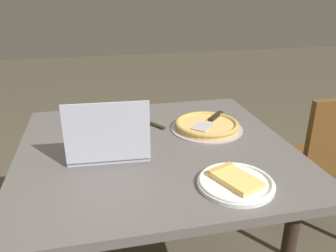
% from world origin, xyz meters
% --- Properties ---
extents(dining_table, '(1.06, 1.11, 0.75)m').
position_xyz_m(dining_table, '(0.00, 0.00, 0.68)').
color(dining_table, '#5A5453').
rests_on(dining_table, ground_plane).
extents(laptop, '(0.24, 0.32, 0.24)m').
position_xyz_m(laptop, '(-0.05, 0.19, 0.81)').
color(laptop, '#AEB2C4').
rests_on(laptop, dining_table).
extents(pizza_plate, '(0.26, 0.26, 0.04)m').
position_xyz_m(pizza_plate, '(-0.35, -0.20, 0.77)').
color(pizza_plate, white).
rests_on(pizza_plate, dining_table).
extents(pizza_tray, '(0.33, 0.33, 0.04)m').
position_xyz_m(pizza_tray, '(0.12, -0.26, 0.77)').
color(pizza_tray, '#A9A3A5').
rests_on(pizza_tray, dining_table).
extents(table_knife, '(0.21, 0.14, 0.01)m').
position_xyz_m(table_knife, '(0.24, -0.02, 0.76)').
color(table_knife, silver).
rests_on(table_knife, dining_table).
extents(drink_cup, '(0.07, 0.07, 0.08)m').
position_xyz_m(drink_cup, '(0.30, 0.19, 0.79)').
color(drink_cup, '#458C51').
rests_on(drink_cup, dining_table).
extents(chair_near, '(0.46, 0.46, 0.89)m').
position_xyz_m(chair_near, '(0.12, -0.94, 0.50)').
color(chair_near, brown).
rests_on(chair_near, ground_plane).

